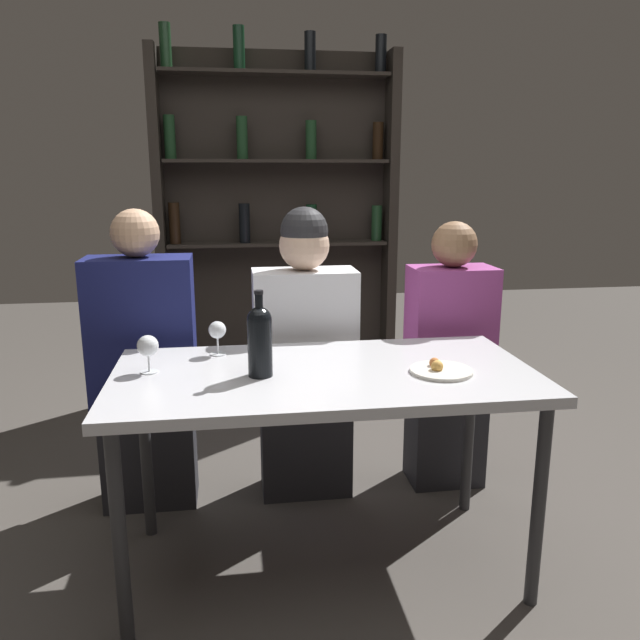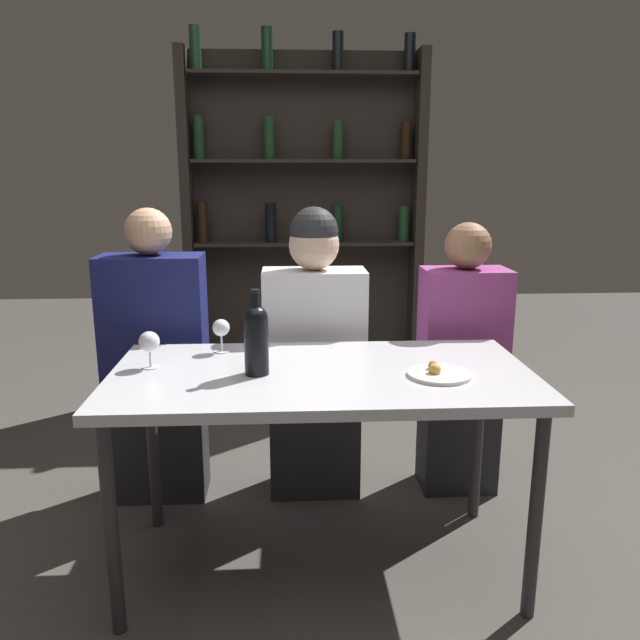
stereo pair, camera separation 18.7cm
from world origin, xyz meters
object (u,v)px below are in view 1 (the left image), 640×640
(wine_glass_1, at_px, (148,347))
(seated_person_center, at_px, (305,360))
(wine_bottle, at_px, (260,338))
(seated_person_left, at_px, (145,372))
(seated_person_right, at_px, (448,364))
(wine_glass_0, at_px, (217,331))
(food_plate_0, at_px, (440,370))

(wine_glass_1, relative_size, seated_person_center, 0.10)
(wine_bottle, xyz_separation_m, seated_person_left, (-0.45, 0.58, -0.28))
(seated_person_right, bearing_deg, seated_person_left, 180.00)
(wine_glass_0, bearing_deg, seated_person_right, 17.60)
(wine_glass_0, xyz_separation_m, seated_person_right, (1.00, 0.32, -0.27))
(wine_glass_1, distance_m, seated_person_center, 0.80)
(food_plate_0, distance_m, seated_person_center, 0.75)
(seated_person_left, distance_m, seated_person_right, 1.31)
(food_plate_0, bearing_deg, wine_glass_1, 171.81)
(wine_glass_1, bearing_deg, wine_glass_0, 38.36)
(wine_bottle, bearing_deg, seated_person_right, 34.19)
(food_plate_0, distance_m, seated_person_left, 1.24)
(wine_bottle, height_order, seated_person_left, seated_person_left)
(wine_glass_1, xyz_separation_m, seated_person_left, (-0.09, 0.50, -0.24))
(wine_glass_0, height_order, food_plate_0, wine_glass_0)
(wine_bottle, distance_m, seated_person_left, 0.79)
(wine_glass_0, distance_m, seated_person_center, 0.53)
(wine_glass_0, height_order, seated_person_left, seated_person_left)
(wine_glass_1, xyz_separation_m, seated_person_right, (1.23, 0.50, -0.27))
(seated_person_center, xyz_separation_m, seated_person_right, (0.64, -0.00, -0.04))
(wine_bottle, height_order, seated_person_right, seated_person_right)
(seated_person_right, bearing_deg, food_plate_0, -112.52)
(wine_bottle, distance_m, wine_glass_1, 0.38)
(seated_person_right, bearing_deg, wine_bottle, -145.81)
(seated_person_center, relative_size, seated_person_right, 1.06)
(wine_glass_1, bearing_deg, seated_person_center, 40.35)
(seated_person_left, bearing_deg, wine_glass_1, -79.94)
(seated_person_right, bearing_deg, wine_glass_0, -162.40)
(seated_person_left, bearing_deg, seated_person_center, 0.00)
(wine_glass_0, bearing_deg, food_plate_0, -23.19)
(wine_glass_0, distance_m, food_plate_0, 0.81)
(seated_person_center, height_order, seated_person_right, seated_person_center)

